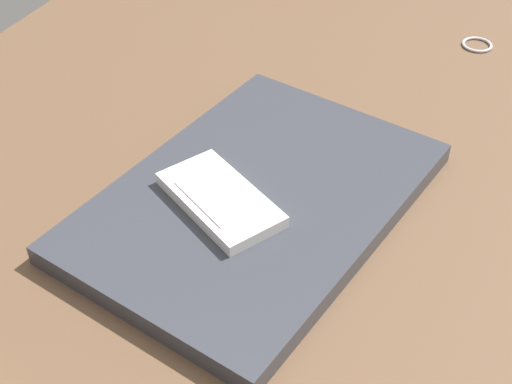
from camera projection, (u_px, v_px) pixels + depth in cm
name	position (u px, v px, depth cm)	size (l,w,h in cm)	color
desk_surface	(228.00, 198.00, 70.92)	(120.00, 80.00, 3.00)	brown
laptop_closed	(256.00, 200.00, 66.91)	(33.72, 23.28, 1.97)	#33353D
cell_phone_on_laptop	(220.00, 199.00, 64.61)	(11.11, 13.43, 1.30)	silver
key_ring	(477.00, 45.00, 90.42)	(3.73, 3.73, 0.36)	silver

